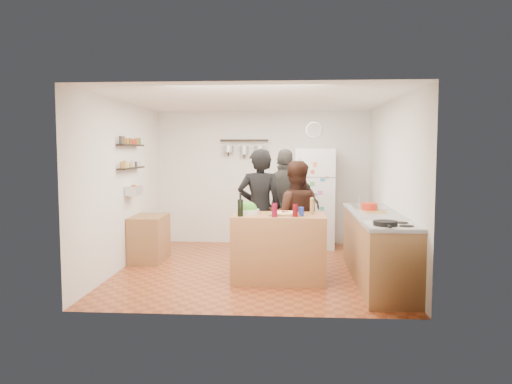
# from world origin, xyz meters

# --- Properties ---
(room_shell) EXTENTS (4.20, 4.20, 4.20)m
(room_shell) POSITION_xyz_m (0.00, 0.39, 1.25)
(room_shell) COLOR brown
(room_shell) RESTS_ON ground
(prep_island) EXTENTS (1.25, 0.72, 0.91)m
(prep_island) POSITION_xyz_m (0.36, -0.63, 0.46)
(prep_island) COLOR #A2643B
(prep_island) RESTS_ON floor
(pizza_board) EXTENTS (0.42, 0.34, 0.02)m
(pizza_board) POSITION_xyz_m (0.44, -0.65, 0.92)
(pizza_board) COLOR brown
(pizza_board) RESTS_ON prep_island
(pizza) EXTENTS (0.34, 0.34, 0.02)m
(pizza) POSITION_xyz_m (0.44, -0.65, 0.94)
(pizza) COLOR beige
(pizza) RESTS_ON pizza_board
(salad_bowl) EXTENTS (0.31, 0.31, 0.06)m
(salad_bowl) POSITION_xyz_m (-0.06, -0.58, 0.94)
(salad_bowl) COLOR silver
(salad_bowl) RESTS_ON prep_island
(wine_bottle) EXTENTS (0.07, 0.07, 0.22)m
(wine_bottle) POSITION_xyz_m (-0.14, -0.85, 1.02)
(wine_bottle) COLOR black
(wine_bottle) RESTS_ON prep_island
(wine_glass_near) EXTENTS (0.07, 0.07, 0.18)m
(wine_glass_near) POSITION_xyz_m (0.31, -0.87, 1.00)
(wine_glass_near) COLOR #60081C
(wine_glass_near) RESTS_ON prep_island
(wine_glass_far) EXTENTS (0.07, 0.07, 0.17)m
(wine_glass_far) POSITION_xyz_m (0.58, -0.83, 0.99)
(wine_glass_far) COLOR #58070D
(wine_glass_far) RESTS_ON prep_island
(pepper_mill) EXTENTS (0.06, 0.06, 0.19)m
(pepper_mill) POSITION_xyz_m (0.81, -0.58, 1.00)
(pepper_mill) COLOR #9E7342
(pepper_mill) RESTS_ON prep_island
(salt_canister) EXTENTS (0.07, 0.07, 0.12)m
(salt_canister) POSITION_xyz_m (0.66, -0.75, 0.97)
(salt_canister) COLOR #1B2E97
(salt_canister) RESTS_ON prep_island
(person_left) EXTENTS (0.68, 0.46, 1.80)m
(person_left) POSITION_xyz_m (0.06, -0.01, 0.90)
(person_left) COLOR black
(person_left) RESTS_ON floor
(person_center) EXTENTS (0.81, 0.64, 1.62)m
(person_center) POSITION_xyz_m (0.58, -0.10, 0.81)
(person_center) COLOR black
(person_center) RESTS_ON floor
(person_back) EXTENTS (1.09, 0.54, 1.79)m
(person_back) POSITION_xyz_m (0.45, 0.47, 0.90)
(person_back) COLOR #312F2B
(person_back) RESTS_ON floor
(counter_run) EXTENTS (0.63, 2.63, 0.90)m
(counter_run) POSITION_xyz_m (1.70, -0.55, 0.45)
(counter_run) COLOR #9E7042
(counter_run) RESTS_ON floor
(stove_top) EXTENTS (0.60, 0.62, 0.02)m
(stove_top) POSITION_xyz_m (1.70, -1.50, 0.91)
(stove_top) COLOR white
(stove_top) RESTS_ON counter_run
(skillet) EXTENTS (0.28, 0.28, 0.05)m
(skillet) POSITION_xyz_m (1.60, -1.58, 0.95)
(skillet) COLOR black
(skillet) RESTS_ON stove_top
(sink) EXTENTS (0.50, 0.80, 0.03)m
(sink) POSITION_xyz_m (1.70, 0.30, 0.92)
(sink) COLOR silver
(sink) RESTS_ON counter_run
(cutting_board) EXTENTS (0.30, 0.40, 0.02)m
(cutting_board) POSITION_xyz_m (1.70, -0.39, 0.91)
(cutting_board) COLOR olive
(cutting_board) RESTS_ON counter_run
(red_bowl) EXTENTS (0.23, 0.23, 0.10)m
(red_bowl) POSITION_xyz_m (1.65, -0.10, 0.97)
(red_bowl) COLOR red
(red_bowl) RESTS_ON counter_run
(fridge) EXTENTS (0.70, 0.68, 1.80)m
(fridge) POSITION_xyz_m (0.95, 1.75, 0.90)
(fridge) COLOR white
(fridge) RESTS_ON floor
(wall_clock) EXTENTS (0.30, 0.03, 0.30)m
(wall_clock) POSITION_xyz_m (0.95, 2.08, 2.15)
(wall_clock) COLOR silver
(wall_clock) RESTS_ON back_wall
(spice_shelf_lower) EXTENTS (0.12, 1.00, 0.02)m
(spice_shelf_lower) POSITION_xyz_m (-1.93, 0.20, 1.50)
(spice_shelf_lower) COLOR black
(spice_shelf_lower) RESTS_ON left_wall
(spice_shelf_upper) EXTENTS (0.12, 1.00, 0.02)m
(spice_shelf_upper) POSITION_xyz_m (-1.93, 0.20, 1.85)
(spice_shelf_upper) COLOR black
(spice_shelf_upper) RESTS_ON left_wall
(produce_basket) EXTENTS (0.18, 0.35, 0.14)m
(produce_basket) POSITION_xyz_m (-1.90, 0.20, 1.15)
(produce_basket) COLOR silver
(produce_basket) RESTS_ON left_wall
(side_table) EXTENTS (0.50, 0.80, 0.73)m
(side_table) POSITION_xyz_m (-1.74, 0.43, 0.36)
(side_table) COLOR olive
(side_table) RESTS_ON floor
(pot_rack) EXTENTS (0.90, 0.04, 0.04)m
(pot_rack) POSITION_xyz_m (-0.35, 2.00, 1.95)
(pot_rack) COLOR black
(pot_rack) RESTS_ON back_wall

